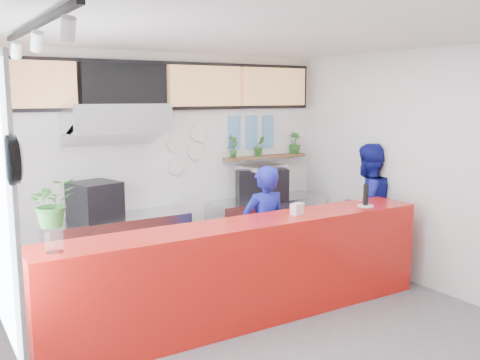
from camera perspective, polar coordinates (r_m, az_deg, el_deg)
name	(u,v)px	position (r m, az deg, el deg)	size (l,w,h in m)	color
floor	(267,334)	(5.72, 2.95, -16.07)	(5.00, 5.00, 0.00)	slate
ceiling	(270,33)	(5.21, 3.22, 15.35)	(5.00, 5.00, 0.00)	silver
wall_back	(165,163)	(7.43, -7.98, 1.80)	(5.00, 5.00, 0.00)	white
wall_right	(436,171)	(6.98, 20.20, 0.86)	(5.00, 5.00, 0.00)	white
service_counter	(247,272)	(5.82, 0.72, -9.75)	(4.50, 0.60, 1.10)	red
cream_band	(164,82)	(7.36, -8.14, 10.31)	(5.00, 0.02, 0.80)	beige
prep_bench	(119,251)	(7.08, -12.78, -7.38)	(1.80, 0.60, 0.90)	#B2B5BA
panini_oven	(95,201)	(6.84, -15.21, -2.16)	(0.52, 0.52, 0.47)	black
extraction_hood	(115,118)	(6.76, -13.14, 6.47)	(1.20, 0.70, 0.35)	#B2B5BA
hood_lip	(116,134)	(6.77, -13.08, 4.78)	(1.20, 0.70, 0.08)	#B2B5BA
right_bench	(267,228)	(8.09, 2.87, -5.11)	(1.80, 0.60, 0.90)	#B2B5BA
espresso_machine	(261,184)	(7.89, 2.29, -0.39)	(0.73, 0.52, 0.47)	black
espresso_tray	(261,167)	(7.85, 2.30, 1.38)	(0.65, 0.45, 0.06)	#A4A6AB
herb_shelf	(265,157)	(8.12, 2.71, 2.48)	(1.40, 0.18, 0.04)	brown
menu_board_far_left	(28,84)	(6.74, -21.68, 9.47)	(1.10, 0.10, 0.55)	tan
menu_board_mid_left	(124,85)	(7.04, -12.23, 9.85)	(1.10, 0.10, 0.55)	black
menu_board_mid_right	(205,86)	(7.51, -3.74, 9.97)	(1.10, 0.10, 0.55)	tan
menu_board_far_right	(274,87)	(8.12, 3.61, 9.90)	(1.10, 0.10, 0.55)	tan
soffit	(165,86)	(7.34, -8.03, 9.92)	(4.80, 0.04, 0.65)	black
wall_clock_rim	(12,160)	(3.41, -23.11, 1.97)	(0.30, 0.30, 0.05)	black
wall_clock_face	(18,160)	(3.41, -22.61, 2.01)	(0.26, 0.26, 0.02)	white
track_rail	(36,25)	(4.37, -20.91, 15.22)	(0.05, 2.40, 0.04)	black
dec_plate_a	(176,145)	(7.44, -6.87, 3.76)	(0.24, 0.24, 0.03)	silver
dec_plate_b	(195,151)	(7.58, -4.79, 3.13)	(0.24, 0.24, 0.03)	silver
dec_plate_c	(176,166)	(7.47, -6.83, 1.47)	(0.24, 0.24, 0.03)	silver
dec_plate_d	(198,133)	(7.58, -4.48, 5.04)	(0.24, 0.24, 0.03)	silver
photo_frame_a	(234,124)	(7.87, -0.62, 5.94)	(0.20, 0.02, 0.25)	#598CBF
photo_frame_b	(251,124)	(8.03, 1.23, 6.00)	(0.20, 0.02, 0.25)	#598CBF
photo_frame_c	(268,123)	(8.20, 3.00, 6.05)	(0.20, 0.02, 0.25)	#598CBF
photo_frame_d	(234,141)	(7.89, -0.61, 4.13)	(0.20, 0.02, 0.25)	#598CBF
photo_frame_e	(251,141)	(8.05, 1.22, 4.22)	(0.20, 0.02, 0.25)	#598CBF
photo_frame_f	(268,140)	(8.21, 2.98, 4.31)	(0.20, 0.02, 0.25)	#598CBF
staff_center	(264,232)	(6.46, 2.59, -5.53)	(0.59, 0.38, 1.60)	navy
staff_right	(367,207)	(7.65, 13.38, -2.81)	(0.86, 0.67, 1.77)	navy
herb_a	(233,146)	(7.79, -0.74, 3.64)	(0.18, 0.12, 0.34)	#285E20
herb_b	(260,146)	(8.04, 2.10, 3.65)	(0.17, 0.13, 0.30)	#285E20
herb_d	(295,143)	(8.42, 5.85, 3.96)	(0.19, 0.17, 0.33)	#285E20
glass_vase	(54,241)	(4.85, -19.21, -6.19)	(0.15, 0.15, 0.19)	silver
basil_vase	(52,203)	(4.78, -19.42, -2.30)	(0.38, 0.33, 0.42)	#285E20
napkin_holder	(297,209)	(6.02, 6.11, -3.10)	(0.15, 0.09, 0.13)	silver
white_plate	(365,206)	(6.63, 13.23, -2.68)	(0.19, 0.19, 0.01)	silver
pepper_mill	(366,195)	(6.60, 13.27, -1.53)	(0.06, 0.06, 0.25)	black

